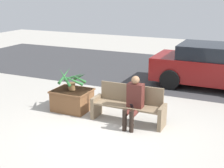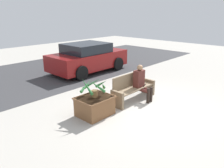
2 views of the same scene
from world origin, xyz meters
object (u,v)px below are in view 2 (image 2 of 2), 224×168
Objects in this scene: bench at (133,88)px; planter_box at (95,105)px; person_seated at (141,82)px; parked_car at (88,58)px; potted_plant at (94,87)px.

bench reaches higher than planter_box.
person_seated is 1.89m from planter_box.
parked_car is at bearing 51.02° from planter_box.
potted_plant is (-1.82, 0.29, 0.20)m from person_seated.
person_seated reaches higher than potted_plant.
potted_plant is 0.21× the size of parked_car.
potted_plant reaches higher than bench.
bench is at bearing -3.43° from potted_plant.
potted_plant is (0.02, 0.01, 0.54)m from planter_box.
parked_car is (1.40, 3.84, 0.28)m from bench.
potted_plant reaches higher than planter_box.
person_seated is at bearing -44.47° from bench.
person_seated is at bearing -8.74° from planter_box.
planter_box is (-1.64, 0.09, -0.12)m from bench.
person_seated is 1.86m from potted_plant.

